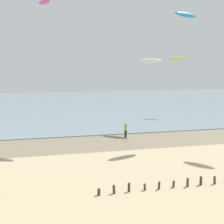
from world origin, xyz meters
TOP-DOWN VIEW (x-y plane):
  - wet_sand_strip at (0.00, 26.23)m, footprint 120.00×7.30m
  - sea at (0.00, 64.88)m, footprint 160.00×70.00m
  - groyne_mid at (7.76, 12.51)m, footprint 17.55×0.36m
  - person_nearest_camera at (5.51, 28.30)m, footprint 0.45×0.40m
  - kite_aloft_2 at (18.89, 42.42)m, footprint 2.73×2.21m
  - kite_aloft_4 at (9.81, 31.77)m, footprint 3.36×3.05m
  - kite_aloft_5 at (-3.59, 44.73)m, footprint 2.49×3.23m
  - kite_aloft_7 at (11.44, 25.10)m, footprint 3.56×2.43m

SIDE VIEW (x-z plane):
  - wet_sand_strip at x=0.00m, z-range 0.00..0.01m
  - sea at x=0.00m, z-range 0.00..0.10m
  - groyne_mid at x=7.76m, z-range -0.04..0.62m
  - person_nearest_camera at x=5.51m, z-range 0.06..1.77m
  - kite_aloft_4 at x=9.81m, z-range 9.11..9.82m
  - kite_aloft_2 at x=18.89m, z-range 10.02..10.50m
  - kite_aloft_7 at x=11.44m, z-range 13.91..14.84m
  - kite_aloft_5 at x=-3.59m, z-range 18.69..19.43m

